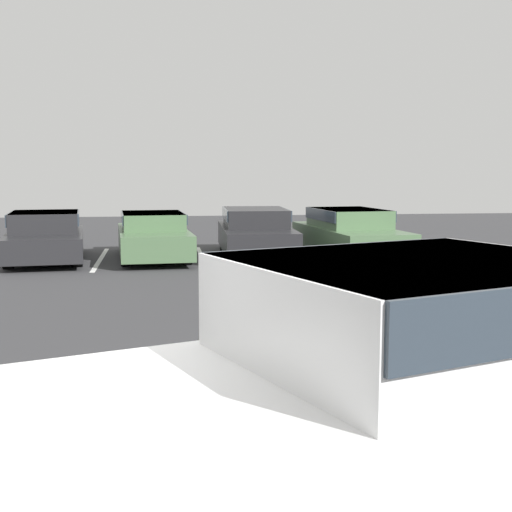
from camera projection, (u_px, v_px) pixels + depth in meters
The scene contains 10 objects.
ground_plane at pixel (250, 489), 5.21m from camera, with size 60.00×60.00×0.00m, color #38383A.
stall_stripe_b at pixel (100, 259), 18.31m from camera, with size 0.12×4.80×0.01m, color white.
stall_stripe_c at pixel (203, 257), 18.67m from camera, with size 0.12×4.80×0.01m, color white.
stall_stripe_d at pixel (301, 256), 19.02m from camera, with size 0.12×4.80×0.01m, color white.
stall_stripe_e at pixel (396, 254), 19.37m from camera, with size 0.12×4.80×0.01m, color white.
pickup_truck at pixel (459, 402), 4.37m from camera, with size 6.07×3.86×1.80m.
parked_sedan_a at pixel (45, 235), 17.88m from camera, with size 2.25×4.42×1.24m.
parked_sedan_b at pixel (153, 234), 18.34m from camera, with size 2.01×4.56×1.19m.
parked_sedan_c at pixel (255, 231), 18.79m from camera, with size 1.93×4.62×1.27m.
parked_sedan_d at pixel (349, 231), 18.93m from camera, with size 2.26×4.85×1.25m.
Camera 1 is at (-0.63, -4.92, 2.33)m, focal length 50.00 mm.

